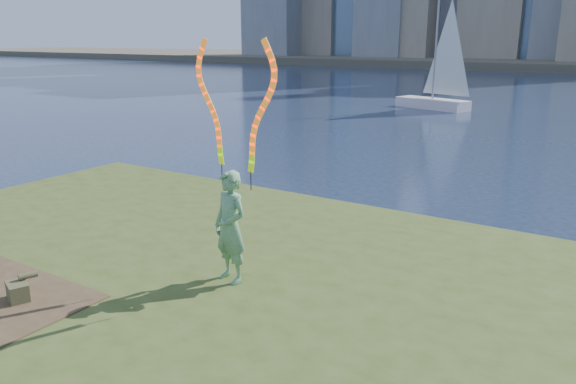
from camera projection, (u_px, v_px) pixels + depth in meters
The scene contains 5 objects.
ground at pixel (213, 310), 10.04m from camera, with size 320.00×320.00×0.00m, color #192640.
grassy_knoll at pixel (109, 351), 8.09m from camera, with size 20.00×18.00×0.80m.
woman_with_ribbons at pixel (231, 200), 9.01m from camera, with size 2.09×0.69×4.23m.
canvas_bag at pixel (19, 291), 8.60m from camera, with size 0.48×0.54×0.39m.
sailboat at pixel (437, 88), 37.50m from camera, with size 5.36×3.08×8.13m.
Camera 1 is at (6.07, -6.92, 4.73)m, focal length 35.00 mm.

